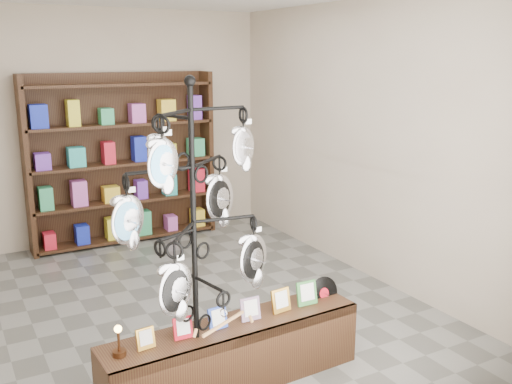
% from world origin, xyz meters
% --- Properties ---
extents(ground, '(5.00, 5.00, 0.00)m').
position_xyz_m(ground, '(0.00, 0.00, 0.00)').
color(ground, slate).
rests_on(ground, ground).
extents(room_envelope, '(5.00, 5.00, 5.00)m').
position_xyz_m(room_envelope, '(0.00, 0.00, 1.85)').
color(room_envelope, '#C0B09A').
rests_on(room_envelope, ground).
extents(display_tree, '(1.24, 1.24, 2.29)m').
position_xyz_m(display_tree, '(-0.63, -1.52, 1.32)').
color(display_tree, black).
rests_on(display_tree, ground).
extents(front_shelf, '(2.01, 0.48, 0.71)m').
position_xyz_m(front_shelf, '(-0.31, -1.48, 0.25)').
color(front_shelf, black).
rests_on(front_shelf, ground).
extents(back_shelving, '(2.42, 0.36, 2.20)m').
position_xyz_m(back_shelving, '(0.00, 2.30, 1.03)').
color(back_shelving, black).
rests_on(back_shelving, ground).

